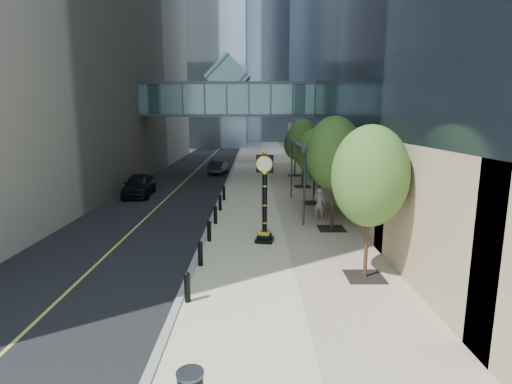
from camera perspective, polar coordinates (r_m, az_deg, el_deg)
ground at (r=12.58m, az=2.34°, el=-17.61°), size 320.00×320.00×0.00m
road at (r=51.81m, az=-7.49°, el=4.07°), size 8.00×180.00×0.02m
sidewalk at (r=51.43m, az=1.41°, el=4.13°), size 8.00×180.00×0.06m
curb at (r=51.46m, az=-3.05°, el=4.13°), size 0.25×180.00×0.07m
distant_tower_c at (r=133.83m, az=-2.86°, el=22.19°), size 22.00×22.00×65.00m
skywalk at (r=39.17m, az=-4.01°, el=13.29°), size 17.00×4.20×5.80m
entrance_canopy at (r=25.44m, az=8.85°, el=6.62°), size 3.00×8.00×4.38m
bollard_row at (r=20.90m, az=-6.23°, el=-4.46°), size 0.20×16.20×0.90m
street_trees at (r=26.00m, az=8.91°, el=5.81°), size 2.89×28.50×5.95m
street_clock at (r=18.80m, az=1.24°, el=-1.62°), size 0.96×0.96×4.35m
pedestrian at (r=23.30m, az=9.04°, el=-1.68°), size 0.80×0.65×1.90m
car_near at (r=31.59m, az=-16.37°, el=1.00°), size 2.33×5.03×1.67m
car_far at (r=42.38m, az=-5.39°, el=3.58°), size 1.96×4.32×1.37m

